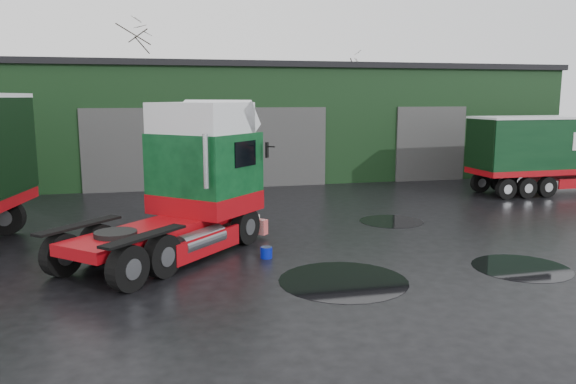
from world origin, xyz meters
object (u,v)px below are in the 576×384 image
object	(u,v)px
warehouse	(264,120)
wash_bucket	(266,253)
tree_back_a	(133,94)
tree_back_b	(337,106)
hero_tractor	(160,181)

from	to	relation	value
warehouse	wash_bucket	xyz separation A→B (m)	(-3.65, -18.70, -3.00)
wash_bucket	tree_back_a	world-z (taller)	tree_back_a
tree_back_a	tree_back_b	size ratio (longest dim) A/B	1.27
tree_back_b	warehouse	bearing A→B (deg)	-128.66
hero_tractor	tree_back_b	bearing A→B (deg)	105.70
warehouse	tree_back_b	bearing A→B (deg)	51.34
tree_back_b	hero_tractor	bearing A→B (deg)	-117.33
tree_back_a	warehouse	bearing A→B (deg)	-51.34
warehouse	wash_bucket	world-z (taller)	warehouse
hero_tractor	wash_bucket	size ratio (longest dim) A/B	20.95
warehouse	tree_back_b	world-z (taller)	tree_back_b
hero_tractor	tree_back_b	world-z (taller)	tree_back_b
hero_tractor	tree_back_a	size ratio (longest dim) A/B	0.75
warehouse	tree_back_b	size ratio (longest dim) A/B	4.32
warehouse	tree_back_a	bearing A→B (deg)	128.66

